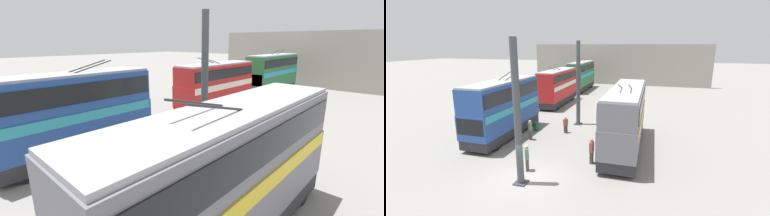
# 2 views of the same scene
# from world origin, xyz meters

# --- Properties ---
(depot_back_wall) EXTENTS (0.50, 36.00, 8.24)m
(depot_back_wall) POSITION_xyz_m (40.66, 0.00, 4.12)
(depot_back_wall) COLOR gray
(depot_back_wall) RESTS_ON ground_plane
(support_column_far) EXTENTS (0.74, 0.74, 8.48)m
(support_column_far) POSITION_xyz_m (11.62, 0.00, 4.12)
(support_column_far) COLOR #42474C
(support_column_far) RESTS_ON ground_plane
(bus_left_far) EXTENTS (10.63, 2.54, 5.50)m
(bus_left_far) POSITION_xyz_m (6.56, -5.33, 2.78)
(bus_left_far) COLOR black
(bus_left_far) RESTS_ON ground_plane
(bus_right_near) EXTENTS (9.07, 2.54, 5.69)m
(bus_right_near) POSITION_xyz_m (6.28, 5.33, 2.88)
(bus_right_near) COLOR black
(bus_right_near) RESTS_ON ground_plane
(bus_right_mid) EXTENTS (9.34, 2.54, 5.39)m
(bus_right_mid) POSITION_xyz_m (19.90, 5.33, 2.72)
(bus_right_mid) COLOR black
(bus_right_mid) RESTS_ON ground_plane
(bus_right_far) EXTENTS (10.10, 2.54, 5.74)m
(bus_right_far) POSITION_xyz_m (32.12, 5.33, 2.92)
(bus_right_far) COLOR black
(bus_right_far) RESTS_ON ground_plane
(person_aisle_midway) EXTENTS (0.48, 0.44, 1.54)m
(person_aisle_midway) POSITION_xyz_m (8.70, 0.39, 0.81)
(person_aisle_midway) COLOR #473D33
(person_aisle_midway) RESTS_ON ground_plane
(person_by_right_row) EXTENTS (0.46, 0.47, 1.78)m
(person_by_right_row) POSITION_xyz_m (6.11, 2.74, 0.95)
(person_by_right_row) COLOR #473D33
(person_by_right_row) RESTS_ON ground_plane
(oil_drum) EXTENTS (0.61, 0.61, 0.81)m
(oil_drum) POSITION_xyz_m (8.62, 3.31, 0.40)
(oil_drum) COLOR #235638
(oil_drum) RESTS_ON ground_plane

